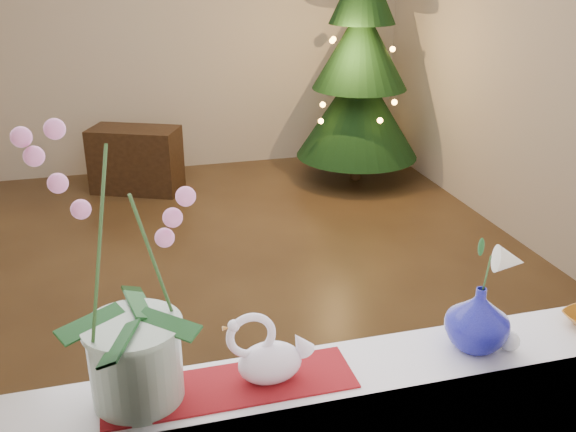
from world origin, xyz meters
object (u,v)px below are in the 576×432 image
(swan, at_px, (270,348))
(xmas_tree, at_px, (360,70))
(paperweight, at_px, (509,341))
(orchid_pot, at_px, (126,271))
(side_table, at_px, (136,160))
(blue_vase, at_px, (478,314))

(swan, xyz_separation_m, xmas_tree, (1.83, 4.04, 0.02))
(paperweight, xyz_separation_m, xmas_tree, (1.09, 4.09, 0.09))
(xmas_tree, bearing_deg, swan, -114.35)
(orchid_pot, xyz_separation_m, side_table, (0.15, 4.25, -1.01))
(blue_vase, distance_m, side_table, 4.42)
(orchid_pot, height_order, blue_vase, orchid_pot)
(blue_vase, xyz_separation_m, xmas_tree, (1.19, 4.04, 0.01))
(blue_vase, relative_size, paperweight, 3.71)
(side_table, bearing_deg, swan, -62.98)
(blue_vase, xyz_separation_m, paperweight, (0.09, -0.04, -0.09))
(side_table, bearing_deg, xmas_tree, 17.85)
(orchid_pot, height_order, swan, orchid_pot)
(swan, distance_m, paperweight, 0.74)
(orchid_pot, relative_size, swan, 3.11)
(orchid_pot, height_order, paperweight, orchid_pot)
(xmas_tree, bearing_deg, blue_vase, -106.34)
(orchid_pot, xyz_separation_m, blue_vase, (1.00, -0.02, -0.27))
(paperweight, relative_size, side_table, 0.08)
(xmas_tree, bearing_deg, paperweight, -105.00)
(orchid_pot, relative_size, paperweight, 12.34)
(swan, bearing_deg, orchid_pot, 160.17)
(paperweight, distance_m, side_table, 4.46)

